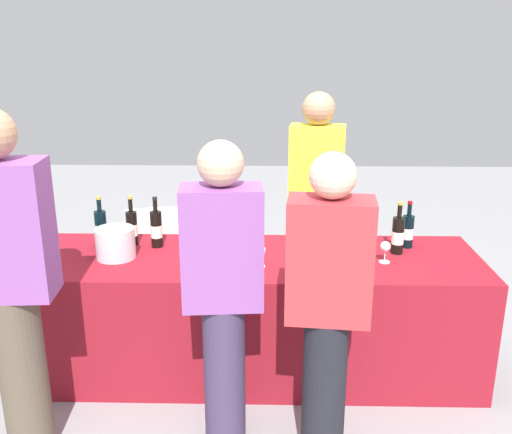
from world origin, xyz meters
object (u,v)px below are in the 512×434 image
Objects in this scene: guest_2 at (328,304)px; wine_bottle_7 at (408,231)px; wine_bottle_0 at (101,228)px; wine_bottle_6 at (398,235)px; guest_1 at (223,290)px; wine_bottle_2 at (156,229)px; wine_bottle_4 at (311,236)px; menu_board at (159,257)px; wine_bottle_3 at (193,228)px; wine_bottle_5 at (334,229)px; wine_glass_2 at (306,254)px; wine_glass_3 at (385,248)px; wine_bottle_1 at (132,227)px; wine_glass_0 at (193,251)px; guest_0 at (10,279)px; ice_bucket at (116,243)px; wine_glass_1 at (259,251)px; server_pouring at (316,201)px.

wine_bottle_7 is at bearing 64.43° from guest_2.
guest_2 reaches higher than wine_bottle_0.
wine_bottle_6 is at bearing -2.42° from wine_bottle_0.
wine_bottle_7 is 0.19× the size of guest_2.
wine_bottle_2 is at bearing 114.79° from guest_1.
wine_bottle_4 is 0.39× the size of menu_board.
wine_bottle_3 is 0.74m from wine_bottle_4.
wine_bottle_5 reaches higher than wine_glass_2.
guest_1 is at bearing -82.10° from menu_board.
wine_bottle_2 is 2.50× the size of wine_glass_3.
wine_bottle_1 is 2.29× the size of wine_glass_0.
wine_bottle_2 is 1.00× the size of wine_bottle_6.
wine_bottle_4 is 0.62m from wine_bottle_7.
wine_bottle_3 is 1.01× the size of wine_bottle_5.
wine_glass_2 is at bearing -59.28° from menu_board.
wine_bottle_4 is 2.28× the size of wine_glass_2.
guest_0 is 1.12× the size of guest_2.
wine_bottle_5 is at bearing 134.73° from wine_glass_3.
wine_glass_2 is 0.60m from guest_2.
wine_bottle_3 is 1.00× the size of wine_bottle_6.
guest_1 is at bearing -43.94° from ice_bucket.
guest_1 is 1.02× the size of guest_2.
wine_glass_3 is at bearing -7.58° from wine_bottle_0.
wine_glass_1 is at bearing -17.46° from wine_bottle_0.
wine_bottle_2 is 1.15m from server_pouring.
server_pouring reaches higher than wine_bottle_4.
wine_bottle_2 reaches higher than wine_glass_1.
guest_0 is (-1.53, -1.43, 0.02)m from server_pouring.
wine_bottle_4 reaches higher than wine_bottle_7.
wine_bottle_7 is 0.18× the size of server_pouring.
wine_glass_1 is 0.59× the size of ice_bucket.
wine_bottle_6 reaches higher than wine_glass_1.
server_pouring is at bearing 65.01° from wine_glass_1.
wine_glass_3 is 2.01m from guest_0.
wine_bottle_3 is 2.40× the size of wine_glass_2.
wine_bottle_1 is at bearing 139.59° from wine_glass_0.
wine_glass_1 is 0.08× the size of guest_0.
wine_glass_3 is (0.47, 0.12, -0.00)m from wine_glass_2.
wine_bottle_2 is 0.21× the size of guest_2.
wine_bottle_6 is 1.87m from menu_board.
ice_bucket is (-1.32, -0.23, -0.02)m from wine_bottle_5.
wine_bottle_1 is 0.99× the size of wine_bottle_5.
guest_0 is 0.99m from guest_1.
ice_bucket is at bearing -107.93° from menu_board.
guest_0 is at bearing -127.52° from wine_bottle_3.
wine_glass_2 is 0.58× the size of ice_bucket.
wine_glass_1 is at bearing 68.47° from guest_1.
menu_board is at bearing 101.01° from wine_bottle_2.
wine_bottle_6 is 0.14m from wine_bottle_7.
wine_glass_1 is 1.31m from guest_0.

